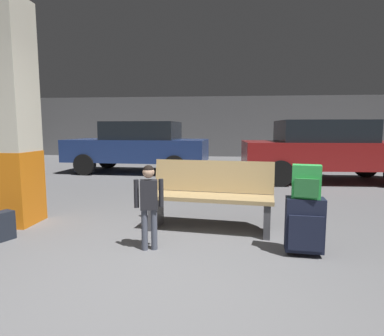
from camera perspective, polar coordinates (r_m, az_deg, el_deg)
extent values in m
cube|color=slate|center=(6.58, 0.32, -4.91)|extent=(18.00, 18.00, 0.10)
cube|color=#565658|center=(15.29, 3.38, 7.32)|extent=(18.00, 0.12, 2.80)
cube|color=orange|center=(5.06, -28.90, -3.08)|extent=(0.57, 0.57, 1.00)
cube|color=beige|center=(5.04, -29.93, 13.93)|extent=(0.56, 0.56, 1.99)
cube|color=tan|center=(4.11, 3.11, -5.20)|extent=(1.64, 0.65, 0.05)
cube|color=tan|center=(4.31, 3.72, -1.46)|extent=(1.60, 0.33, 0.42)
cube|color=#4C4C51|center=(4.35, -6.38, -7.71)|extent=(0.13, 0.41, 0.41)
cube|color=#4C4C51|center=(4.11, 13.14, -8.74)|extent=(0.13, 0.41, 0.41)
cube|color=#191E33|center=(3.57, 19.31, -9.42)|extent=(0.40, 0.24, 0.56)
cube|color=#191E33|center=(3.48, 19.53, -10.88)|extent=(0.34, 0.06, 0.36)
cube|color=#A5A5AA|center=(3.58, 19.30, -4.94)|extent=(0.14, 0.04, 0.02)
cylinder|color=black|center=(3.72, 16.42, -13.51)|extent=(0.02, 0.05, 0.04)
cylinder|color=black|center=(3.77, 21.41, -13.46)|extent=(0.02, 0.05, 0.04)
cube|color=green|center=(3.47, 19.60, -2.26)|extent=(0.31, 0.22, 0.34)
cube|color=#2B773A|center=(3.38, 19.60, -3.36)|extent=(0.23, 0.08, 0.19)
cylinder|color=black|center=(3.45, 19.71, 0.33)|extent=(0.06, 0.04, 0.02)
cylinder|color=#4C5160|center=(3.57, -6.72, -10.74)|extent=(0.07, 0.07, 0.45)
cylinder|color=#4C5160|center=(3.57, -8.40, -10.77)|extent=(0.07, 0.07, 0.45)
cube|color=#232328|center=(3.47, -7.66, -4.72)|extent=(0.20, 0.15, 0.32)
cylinder|color=#232328|center=(3.47, -5.50, -4.42)|extent=(0.05, 0.05, 0.30)
cylinder|color=#232328|center=(3.47, -9.84, -4.49)|extent=(0.05, 0.05, 0.30)
sphere|color=tan|center=(3.43, -7.73, -0.74)|extent=(0.13, 0.13, 0.13)
sphere|color=black|center=(3.43, -7.73, -0.45)|extent=(0.12, 0.12, 0.12)
cylinder|color=white|center=(3.56, -8.73, -4.18)|extent=(0.06, 0.06, 0.10)
cylinder|color=red|center=(3.54, -8.75, -2.99)|extent=(0.01, 0.01, 0.06)
cube|color=#1E232D|center=(4.43, -30.82, -8.89)|extent=(0.26, 0.32, 0.34)
cube|color=maroon|center=(8.64, 22.87, 2.21)|extent=(4.14, 1.80, 0.64)
cube|color=black|center=(8.57, 22.10, 6.09)|extent=(2.14, 1.59, 0.52)
cylinder|color=black|center=(9.90, 28.43, 0.30)|extent=(0.60, 0.21, 0.60)
cylinder|color=black|center=(9.14, 13.41, 0.47)|extent=(0.60, 0.21, 0.60)
cylinder|color=black|center=(7.58, 15.34, -0.90)|extent=(0.60, 0.21, 0.60)
cube|color=navy|center=(9.78, -9.61, 3.15)|extent=(4.19, 1.93, 0.64)
cube|color=black|center=(9.71, -8.83, 6.57)|extent=(2.18, 1.66, 0.52)
cylinder|color=black|center=(9.58, -18.49, 0.59)|extent=(0.61, 0.23, 0.60)
cylinder|color=black|center=(11.02, -14.69, 1.51)|extent=(0.61, 0.23, 0.60)
cylinder|color=black|center=(8.70, -3.07, 0.33)|extent=(0.61, 0.23, 0.60)
cylinder|color=black|center=(10.26, -1.24, 1.35)|extent=(0.61, 0.23, 0.60)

